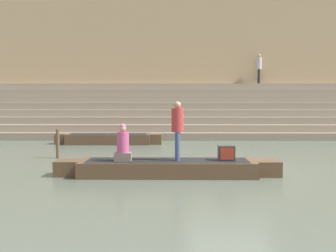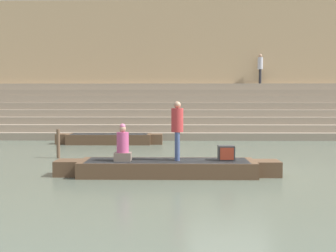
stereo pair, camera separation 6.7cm
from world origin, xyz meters
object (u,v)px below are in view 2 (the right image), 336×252
Objects in this scene: person_standing at (177,126)px; moored_boat_shore at (109,139)px; tv_set at (226,153)px; person_rowing at (123,146)px; mooring_post at (58,144)px; person_on_steps at (260,66)px; rowboat_main at (167,167)px.

person_standing is 0.33× the size of moored_boat_shore.
tv_set reaches higher than moored_boat_shore.
person_standing is 3.62× the size of tv_set.
person_standing is at bearing 175.08° from tv_set.
mooring_post is at bearing 130.64° from person_rowing.
mooring_post is at bearing 130.64° from person_standing.
mooring_post is (-4.31, 3.70, -0.86)m from person_standing.
person_on_steps is (8.23, 6.35, 3.81)m from moored_boat_shore.
person_standing is 1.59× the size of person_rowing.
tv_set reaches higher than rowboat_main.
person_on_steps reaches higher than person_standing.
person_on_steps reaches higher than person_rowing.
moored_boat_shore is 4.76× the size of mooring_post.
mooring_post reaches higher than rowboat_main.
person_standing is 1.58× the size of mooring_post.
person_standing is 16.26m from person_on_steps.
person_rowing is at bearing 176.30° from person_standing.
rowboat_main is 1.26× the size of moored_boat_shore.
moored_boat_shore reaches higher than rowboat_main.
tv_set is (1.66, 0.02, 0.41)m from rowboat_main.
person_on_steps is (9.36, 11.52, 3.54)m from mooring_post.
rowboat_main is at bearing -30.48° from person_on_steps.
mooring_post is at bearing 142.13° from tv_set.
person_on_steps is (5.05, 15.22, 2.68)m from person_standing.
tv_set is (1.38, -0.00, -0.75)m from person_standing.
person_rowing reaches higher than tv_set.
person_rowing is 2.92m from tv_set.
tv_set is at bearing 0.88° from rowboat_main.
rowboat_main is 1.71m from tv_set.
tv_set is 6.79m from mooring_post.
rowboat_main is 1.40m from person_rowing.
rowboat_main is 16.60m from person_on_steps.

